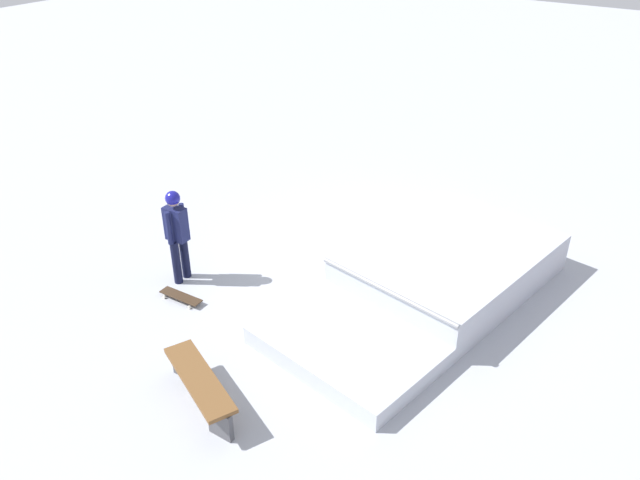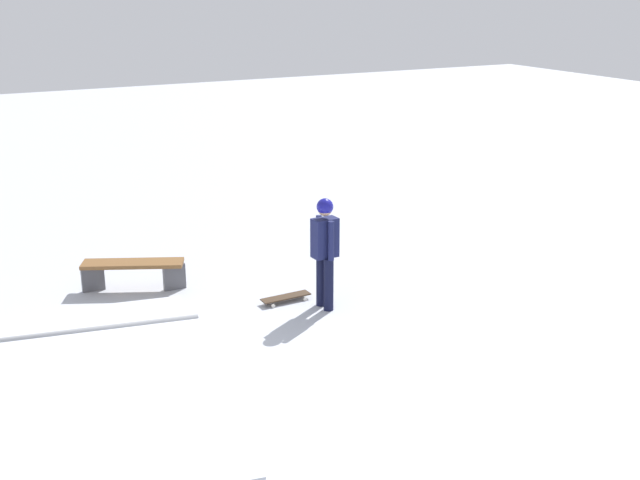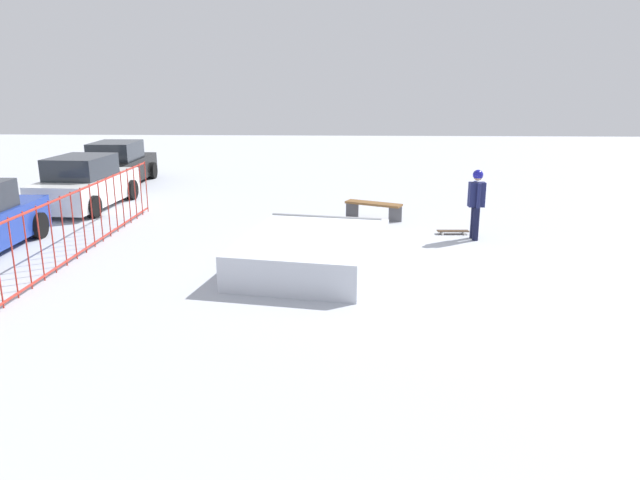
{
  "view_description": "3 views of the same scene",
  "coord_description": "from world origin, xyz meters",
  "views": [
    {
      "loc": [
        8.66,
        4.35,
        6.2
      ],
      "look_at": [
        1.07,
        -0.71,
        0.9
      ],
      "focal_mm": 35.21,
      "sensor_mm": 36.0,
      "label": 1
    },
    {
      "loc": [
        -7.74,
        2.49,
        4.78
      ],
      "look_at": [
        2.55,
        -2.88,
        1.0
      ],
      "focal_mm": 45.03,
      "sensor_mm": 36.0,
      "label": 2
    },
    {
      "loc": [
        -12.17,
        0.42,
        3.84
      ],
      "look_at": [
        -0.17,
        0.88,
        0.6
      ],
      "focal_mm": 33.66,
      "sensor_mm": 36.0,
      "label": 3
    }
  ],
  "objects": [
    {
      "name": "ground_plane",
      "position": [
        0.0,
        0.0,
        0.0
      ],
      "size": [
        60.0,
        60.0,
        0.0
      ],
      "primitive_type": "plane",
      "color": "#B2B7C1"
    },
    {
      "name": "park_bench",
      "position": [
        4.36,
        -0.44,
        0.36
      ],
      "size": [
        1.03,
        1.62,
        0.48
      ],
      "rotation": [
        0.0,
        0.0,
        1.14
      ],
      "color": "brown",
      "rests_on": "ground"
    },
    {
      "name": "skateboard",
      "position": [
        2.77,
        -2.4,
        0.08
      ],
      "size": [
        0.28,
        0.81,
        0.09
      ],
      "rotation": [
        0.0,
        0.0,
        1.61
      ],
      "color": "#3F2D1E",
      "rests_on": "ground"
    },
    {
      "name": "skater",
      "position": [
        2.28,
        -2.83,
        1.01
      ],
      "size": [
        0.44,
        0.39,
        1.73
      ],
      "rotation": [
        0.0,
        0.0,
        1.63
      ],
      "color": "black",
      "rests_on": "ground"
    },
    {
      "name": "skate_ramp",
      "position": [
        0.21,
        1.04,
        0.32
      ],
      "size": [
        5.77,
        3.5,
        0.74
      ],
      "rotation": [
        0.0,
        0.0,
        -0.18
      ],
      "color": "silver",
      "rests_on": "ground"
    }
  ]
}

